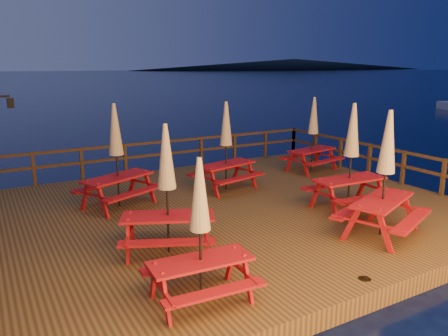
{
  "coord_description": "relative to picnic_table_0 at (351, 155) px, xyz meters",
  "views": [
    {
      "loc": [
        -5.74,
        -9.59,
        4.18
      ],
      "look_at": [
        0.04,
        0.6,
        1.36
      ],
      "focal_mm": 35.0,
      "sensor_mm": 36.0,
      "label": 1
    }
  ],
  "objects": [
    {
      "name": "picnic_table_1",
      "position": [
        1.95,
        3.74,
        -0.08
      ],
      "size": [
        2.08,
        1.82,
        2.64
      ],
      "rotation": [
        0.0,
        0.0,
        0.18
      ],
      "color": "#9C100E",
      "rests_on": "deck"
    },
    {
      "name": "picnic_table_5",
      "position": [
        -5.2,
        -0.19,
        -0.08
      ],
      "size": [
        2.32,
        2.15,
        2.65
      ],
      "rotation": [
        0.0,
        0.0,
        -0.43
      ],
      "color": "#9C100E",
      "rests_on": "deck"
    },
    {
      "name": "ground",
      "position": [
        -2.58,
        1.59,
        -1.86
      ],
      "size": [
        500.0,
        500.0,
        0.0
      ],
      "primitive_type": "plane",
      "color": "black",
      "rests_on": "ground"
    },
    {
      "name": "deck_piles",
      "position": [
        -2.58,
        1.59,
        -2.16
      ],
      "size": [
        11.44,
        9.44,
        1.4
      ],
      "color": "#341D10",
      "rests_on": "ground"
    },
    {
      "name": "railing",
      "position": [
        -2.58,
        3.37,
        -0.69
      ],
      "size": [
        11.8,
        9.75,
        1.1
      ],
      "color": "#341D10",
      "rests_on": "deck"
    },
    {
      "name": "deck",
      "position": [
        -2.58,
        1.59,
        -1.66
      ],
      "size": [
        12.0,
        10.0,
        0.4
      ],
      "primitive_type": "cube",
      "color": "#452D16",
      "rests_on": "ground"
    },
    {
      "name": "picnic_table_2",
      "position": [
        -5.23,
        3.23,
        -0.01
      ],
      "size": [
        2.42,
        2.24,
        2.77
      ],
      "rotation": [
        0.0,
        0.0,
        0.41
      ],
      "color": "#9C100E",
      "rests_on": "deck"
    },
    {
      "name": "headland_right",
      "position": [
        182.42,
        231.59,
        1.64
      ],
      "size": [
        230.4,
        86.4,
        7.0
      ],
      "primitive_type": "ellipsoid",
      "color": "black",
      "rests_on": "ground"
    },
    {
      "name": "picnic_table_3",
      "position": [
        -1.89,
        3.23,
        -0.06
      ],
      "size": [
        2.17,
        1.92,
        2.68
      ],
      "rotation": [
        0.0,
        0.0,
        0.23
      ],
      "color": "#9C100E",
      "rests_on": "deck"
    },
    {
      "name": "picnic_table_6",
      "position": [
        -5.47,
        -2.21,
        -0.21
      ],
      "size": [
        1.75,
        1.47,
        2.39
      ],
      "rotation": [
        0.0,
        0.0,
        -0.06
      ],
      "color": "#9C100E",
      "rests_on": "deck"
    },
    {
      "name": "picnic_table_4",
      "position": [
        -0.69,
        -1.69,
        0.01
      ],
      "size": [
        2.43,
        2.23,
        2.82
      ],
      "rotation": [
        0.0,
        0.0,
        0.38
      ],
      "color": "#9C100E",
      "rests_on": "deck"
    },
    {
      "name": "picnic_table_0",
      "position": [
        0.0,
        0.0,
        0.0
      ],
      "size": [
        2.04,
        1.71,
        2.8
      ],
      "rotation": [
        0.0,
        0.0,
        -0.05
      ],
      "color": "#9C100E",
      "rests_on": "deck"
    }
  ]
}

